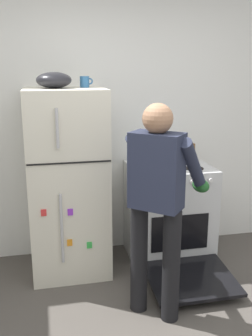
% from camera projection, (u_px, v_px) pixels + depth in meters
% --- Properties ---
extents(kitchen_wall_back, '(6.00, 0.10, 2.70)m').
position_uv_depth(kitchen_wall_back, '(111.00, 117.00, 3.76)').
color(kitchen_wall_back, white).
rests_on(kitchen_wall_back, ground).
extents(refrigerator, '(0.68, 0.72, 1.66)m').
position_uv_depth(refrigerator, '(68.00, 183.00, 3.43)').
color(refrigerator, silver).
rests_on(refrigerator, ground).
extents(stove_range, '(0.76, 1.23, 0.94)m').
position_uv_depth(stove_range, '(169.00, 214.00, 3.71)').
color(stove_range, silver).
rests_on(stove_range, ground).
extents(person_cook, '(0.67, 0.71, 1.60)m').
position_uv_depth(person_cook, '(158.00, 194.00, 2.74)').
color(person_cook, black).
rests_on(person_cook, ground).
extents(red_pot, '(0.33, 0.23, 0.10)m').
position_uv_depth(red_pot, '(155.00, 162.00, 3.51)').
color(red_pot, '#19479E').
rests_on(red_pot, stove_range).
extents(coffee_mug, '(0.11, 0.08, 0.10)m').
position_uv_depth(coffee_mug, '(85.00, 82.00, 3.29)').
color(coffee_mug, '#2D6093').
rests_on(coffee_mug, refrigerator).
extents(pepper_mill, '(0.05, 0.05, 0.15)m').
position_uv_depth(pepper_mill, '(193.00, 151.00, 3.83)').
color(pepper_mill, brown).
rests_on(pepper_mill, stove_range).
extents(mixing_bowl, '(0.29, 0.29, 0.13)m').
position_uv_depth(mixing_bowl, '(54.00, 80.00, 3.19)').
color(mixing_bowl, black).
rests_on(mixing_bowl, refrigerator).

